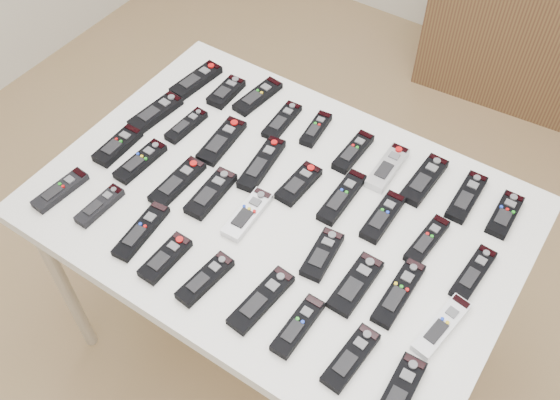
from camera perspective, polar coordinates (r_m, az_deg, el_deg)
The scene contains 39 objects.
ground at distance 2.31m, azimuth 2.01°, elevation -12.89°, with size 4.00×4.00×0.00m, color #9B7E4F.
table at distance 1.70m, azimuth -0.00°, elevation -1.67°, with size 1.25×0.88×0.78m.
remote_0 at distance 2.01m, azimuth -7.67°, elevation 10.79°, with size 0.06×0.18×0.02m, color black.
remote_1 at distance 1.96m, azimuth -4.94°, elevation 9.81°, with size 0.06×0.13×0.02m, color black.
remote_2 at distance 1.94m, azimuth -2.05°, elevation 9.45°, with size 0.05×0.18×0.02m, color black.
remote_3 at distance 1.86m, azimuth 0.18°, elevation 7.25°, with size 0.05×0.16×0.02m, color black.
remote_4 at distance 1.83m, azimuth 3.30°, elevation 6.49°, with size 0.04×0.14×0.02m, color black.
remote_5 at distance 1.78m, azimuth 6.70°, elevation 4.39°, with size 0.05×0.16×0.02m, color black.
remote_6 at distance 1.75m, azimuth 9.80°, elevation 2.93°, with size 0.05×0.17×0.02m, color #B7B7BC.
remote_7 at distance 1.74m, azimuth 13.04°, elevation 1.80°, with size 0.06×0.18×0.02m, color black.
remote_8 at distance 1.73m, azimuth 16.68°, elevation 0.26°, with size 0.05×0.18×0.02m, color black.
remote_9 at distance 1.72m, azimuth 19.86°, elevation -1.26°, with size 0.05×0.15×0.02m, color black.
remote_10 at distance 1.92m, azimuth -11.29°, elevation 7.86°, with size 0.06×0.18×0.02m, color black.
remote_11 at distance 1.86m, azimuth -8.56°, elevation 6.74°, with size 0.04×0.15×0.02m, color black.
remote_12 at distance 1.81m, azimuth -5.35°, elevation 5.40°, with size 0.06×0.19×0.02m, color black.
remote_13 at distance 1.73m, azimuth -1.68°, elevation 3.33°, with size 0.05×0.20×0.02m, color black.
remote_14 at distance 1.69m, azimuth 1.73°, elevation 1.50°, with size 0.06×0.15×0.02m, color black.
remote_15 at distance 1.66m, azimuth 5.68°, elevation 0.27°, with size 0.05×0.19×0.02m, color black.
remote_16 at distance 1.64m, azimuth 9.37°, elevation -1.53°, with size 0.05×0.17×0.02m, color black.
remote_17 at distance 1.61m, azimuth 13.29°, elevation -3.62°, with size 0.04×0.16×0.02m, color black.
remote_18 at distance 1.59m, azimuth 17.25°, elevation -6.42°, with size 0.05×0.17×0.02m, color black.
remote_19 at distance 1.84m, azimuth -14.61°, elevation 4.84°, with size 0.06×0.16×0.02m, color black.
remote_20 at distance 1.78m, azimuth -12.65°, elevation 3.47°, with size 0.05×0.17×0.02m, color black.
remote_21 at distance 1.71m, azimuth -9.35°, elevation 1.63°, with size 0.06×0.18×0.02m, color black.
remote_22 at distance 1.67m, azimuth -6.34°, elevation 0.62°, with size 0.06×0.17×0.02m, color black.
remote_23 at distance 1.62m, azimuth -2.98°, elevation -1.30°, with size 0.05×0.17×0.02m, color #B7B7BC.
remote_24 at distance 1.55m, azimuth 3.88°, elevation -4.99°, with size 0.06×0.15×0.02m, color black.
remote_25 at distance 1.51m, azimuth 6.93°, elevation -7.64°, with size 0.06×0.18×0.02m, color black.
remote_26 at distance 1.51m, azimuth 10.80°, elevation -8.31°, with size 0.05×0.20×0.02m, color black.
remote_27 at distance 1.49m, azimuth 14.55°, elevation -11.12°, with size 0.05×0.18×0.02m, color silver.
remote_28 at distance 1.77m, azimuth -19.45°, elevation 0.85°, with size 0.05×0.16×0.02m, color black.
remote_29 at distance 1.70m, azimuth -16.16°, elevation -0.50°, with size 0.04×0.14×0.02m, color black.
remote_30 at distance 1.63m, azimuth -12.56°, elevation -2.77°, with size 0.05×0.19×0.02m, color black.
remote_31 at distance 1.56m, azimuth -10.44°, elevation -5.24°, with size 0.05×0.15×0.02m, color black.
remote_32 at distance 1.52m, azimuth -6.86°, elevation -7.18°, with size 0.05×0.16×0.02m, color black.
remote_33 at distance 1.48m, azimuth -1.73°, elevation -9.11°, with size 0.05×0.19×0.02m, color black.
remote_34 at distance 1.44m, azimuth 1.65°, elevation -11.45°, with size 0.05×0.16×0.02m, color black.
remote_35 at distance 1.42m, azimuth 6.49°, elevation -14.14°, with size 0.05×0.17×0.02m, color black.
remote_36 at distance 1.40m, azimuth 10.81°, elevation -16.97°, with size 0.05×0.18×0.02m, color black.
Camera 1 is at (0.50, -0.90, 2.07)m, focal length 40.00 mm.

